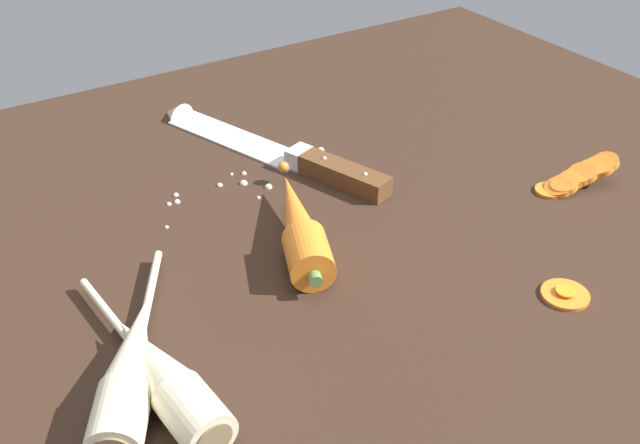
{
  "coord_description": "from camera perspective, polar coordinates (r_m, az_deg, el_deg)",
  "views": [
    {
      "loc": [
        -31.8,
        -52.11,
        42.04
      ],
      "look_at": [
        0.0,
        -2.0,
        1.5
      ],
      "focal_mm": 40.76,
      "sensor_mm": 36.0,
      "label": 1
    }
  ],
  "objects": [
    {
      "name": "carrot_slice_stray_near",
      "position": [
        0.69,
        18.71,
        -5.31
      ],
      "size": [
        4.3,
        4.3,
        0.7
      ],
      "color": "orange",
      "rests_on": "ground_plane"
    },
    {
      "name": "parsnip_mid_left",
      "position": [
        0.58,
        -14.67,
        -11.13
      ],
      "size": [
        13.44,
        21.52,
        4.0
      ],
      "color": "beige",
      "rests_on": "ground_plane"
    },
    {
      "name": "carrot_slice_stack",
      "position": [
        0.84,
        19.58,
        3.37
      ],
      "size": [
        9.78,
        4.52,
        3.69
      ],
      "color": "orange",
      "rests_on": "ground_plane"
    },
    {
      "name": "ground_plane",
      "position": [
        0.75,
        -0.82,
        -1.47
      ],
      "size": [
        120.0,
        90.0,
        4.0
      ],
      "primitive_type": "cube",
      "color": "#332116"
    },
    {
      "name": "mince_crumbs",
      "position": [
        0.82,
        -4.55,
        3.65
      ],
      "size": [
        24.21,
        10.56,
        0.88
      ],
      "color": "beige",
      "rests_on": "ground_plane"
    },
    {
      "name": "chefs_knife",
      "position": [
        0.87,
        -4.59,
        5.99
      ],
      "size": [
        14.66,
        33.87,
        4.18
      ],
      "color": "silver",
      "rests_on": "ground_plane"
    },
    {
      "name": "whole_carrot",
      "position": [
        0.7,
        -1.57,
        -0.32
      ],
      "size": [
        10.08,
        19.75,
        4.2
      ],
      "color": "orange",
      "rests_on": "ground_plane"
    },
    {
      "name": "parsnip_front",
      "position": [
        0.57,
        -12.22,
        -11.74
      ],
      "size": [
        5.23,
        23.06,
        4.0
      ],
      "color": "beige",
      "rests_on": "ground_plane"
    }
  ]
}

